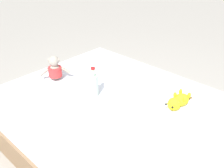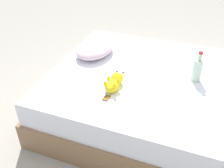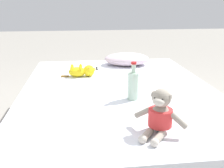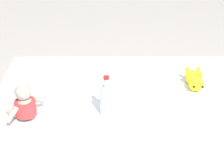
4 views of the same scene
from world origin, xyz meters
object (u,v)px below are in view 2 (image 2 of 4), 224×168
object	(u,v)px
plush_yellow_creature	(114,82)
pillow	(95,48)
glass_bottle	(197,70)
bed	(163,101)

from	to	relation	value
plush_yellow_creature	pillow	bearing A→B (deg)	38.59
pillow	plush_yellow_creature	xyz separation A→B (m)	(-0.46, -0.37, -0.01)
pillow	plush_yellow_creature	world-z (taller)	pillow
pillow	glass_bottle	distance (m)	0.97
bed	pillow	world-z (taller)	pillow
bed	glass_bottle	size ratio (longest dim) A/B	7.71
bed	pillow	distance (m)	0.81
bed	plush_yellow_creature	world-z (taller)	plush_yellow_creature
plush_yellow_creature	glass_bottle	world-z (taller)	glass_bottle
pillow	glass_bottle	world-z (taller)	glass_bottle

